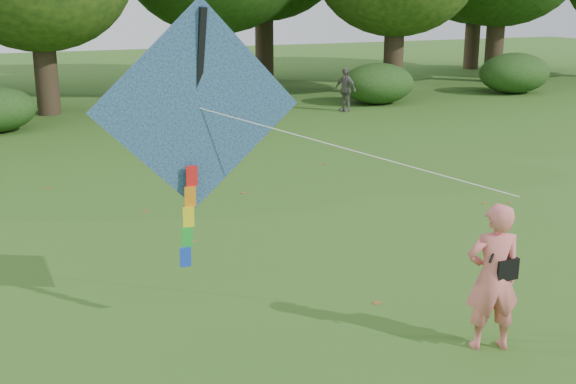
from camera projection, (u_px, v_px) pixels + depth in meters
name	position (u px, v px, depth m)	size (l,w,h in m)	color
ground	(413.00, 340.00, 8.94)	(100.00, 100.00, 0.00)	#265114
man_kite_flyer	(493.00, 277.00, 8.53)	(0.67, 0.44, 1.82)	#ED726F
bystander_right	(345.00, 89.00, 26.23)	(0.93, 0.39, 1.59)	#65625A
crossbody_bag	(503.00, 267.00, 8.52)	(0.43, 0.20, 0.72)	black
flying_kite	(198.00, 111.00, 8.64)	(4.50, 2.38, 3.31)	#294FB3
shrub_band	(97.00, 97.00, 23.90)	(39.15, 3.22, 1.88)	#264919
fallen_leaves	(270.00, 212.00, 14.21)	(11.35, 10.88, 0.01)	brown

